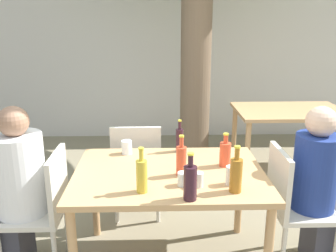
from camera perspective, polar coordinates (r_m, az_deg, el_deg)
cafe_building_wall at (r=5.71m, az=-0.93°, el=12.16°), size 10.00×0.08×2.80m
dining_table_front at (r=2.72m, az=0.20°, el=-8.58°), size 1.36×0.98×0.77m
dining_table_back at (r=4.65m, az=18.06°, el=1.23°), size 1.27×0.84×0.77m
patio_chair_0 at (r=2.91m, az=-18.38°, el=-11.27°), size 0.44×0.44×0.92m
patio_chair_1 at (r=2.97m, az=18.39°, el=-10.75°), size 0.44×0.44×0.92m
patio_chair_2 at (r=3.45m, az=-4.74°, el=-5.92°), size 0.44×0.44×0.92m
person_seated_0 at (r=2.97m, az=-22.80°, el=-10.31°), size 0.58×0.36×1.26m
person_seated_1 at (r=3.04m, az=22.68°, el=-9.91°), size 0.56×0.32×1.24m
wine_bottle_0 at (r=2.26m, az=3.41°, el=-8.47°), size 0.08×0.08×0.30m
soda_bottle_1 at (r=2.78m, az=8.70°, el=-4.15°), size 0.08×0.08×0.25m
oil_cruet_2 at (r=2.36m, az=-4.03°, el=-7.46°), size 0.07×0.07×0.30m
wine_bottle_3 at (r=3.04m, az=1.77°, el=-2.04°), size 0.06×0.06×0.27m
amber_bottle_4 at (r=2.39m, az=10.32°, el=-7.25°), size 0.08×0.08×0.31m
soda_bottle_5 at (r=2.59m, az=2.04°, el=-5.21°), size 0.07×0.07×0.29m
drinking_glass_0 at (r=2.47m, az=2.29°, el=-8.06°), size 0.07×0.07×0.09m
drinking_glass_1 at (r=3.02m, az=-6.31°, el=-3.23°), size 0.08×0.08×0.11m
drinking_glass_2 at (r=2.45m, az=4.69°, el=-8.16°), size 0.06×0.06×0.10m
drinking_glass_3 at (r=2.50m, az=9.58°, el=-7.45°), size 0.07×0.07×0.13m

